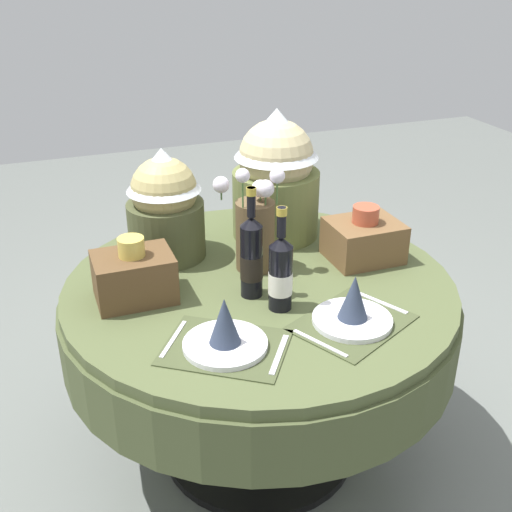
{
  "coord_description": "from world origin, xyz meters",
  "views": [
    {
      "loc": [
        -0.66,
        -1.74,
        1.74
      ],
      "look_at": [
        0.0,
        0.03,
        0.8
      ],
      "focal_mm": 44.32,
      "sensor_mm": 36.0,
      "label": 1
    }
  ],
  "objects_px": {
    "place_setting_right": "(353,310)",
    "woven_basket_side_right": "(364,239)",
    "wine_bottle_left": "(281,272)",
    "wine_bottle_centre": "(251,256)",
    "gift_tub_back_left": "(165,201)",
    "gift_tub_back_right": "(276,170)",
    "dining_table": "(259,319)",
    "woven_basket_side_left": "(134,276)",
    "place_setting_left": "(225,334)",
    "flower_vase": "(255,228)"
  },
  "relations": [
    {
      "from": "wine_bottle_centre",
      "to": "flower_vase",
      "type": "bearing_deg",
      "value": 66.36
    },
    {
      "from": "wine_bottle_left",
      "to": "woven_basket_side_right",
      "type": "relative_size",
      "value": 1.36
    },
    {
      "from": "dining_table",
      "to": "woven_basket_side_right",
      "type": "height_order",
      "value": "woven_basket_side_right"
    },
    {
      "from": "wine_bottle_left",
      "to": "woven_basket_side_left",
      "type": "height_order",
      "value": "wine_bottle_left"
    },
    {
      "from": "place_setting_right",
      "to": "gift_tub_back_left",
      "type": "relative_size",
      "value": 1.04
    },
    {
      "from": "dining_table",
      "to": "place_setting_left",
      "type": "height_order",
      "value": "place_setting_left"
    },
    {
      "from": "woven_basket_side_right",
      "to": "woven_basket_side_left",
      "type": "bearing_deg",
      "value": 179.95
    },
    {
      "from": "gift_tub_back_right",
      "to": "place_setting_right",
      "type": "bearing_deg",
      "value": -92.24
    },
    {
      "from": "place_setting_right",
      "to": "wine_bottle_left",
      "type": "height_order",
      "value": "wine_bottle_left"
    },
    {
      "from": "place_setting_right",
      "to": "wine_bottle_centre",
      "type": "xyz_separation_m",
      "value": [
        -0.22,
        0.27,
        0.09
      ]
    },
    {
      "from": "flower_vase",
      "to": "gift_tub_back_right",
      "type": "relative_size",
      "value": 0.77
    },
    {
      "from": "dining_table",
      "to": "gift_tub_back_right",
      "type": "distance_m",
      "value": 0.57
    },
    {
      "from": "place_setting_left",
      "to": "flower_vase",
      "type": "height_order",
      "value": "flower_vase"
    },
    {
      "from": "place_setting_left",
      "to": "woven_basket_side_left",
      "type": "bearing_deg",
      "value": 116.59
    },
    {
      "from": "dining_table",
      "to": "flower_vase",
      "type": "relative_size",
      "value": 3.53
    },
    {
      "from": "place_setting_right",
      "to": "wine_bottle_left",
      "type": "xyz_separation_m",
      "value": [
        -0.17,
        0.16,
        0.08
      ]
    },
    {
      "from": "gift_tub_back_left",
      "to": "woven_basket_side_left",
      "type": "bearing_deg",
      "value": -122.31
    },
    {
      "from": "wine_bottle_centre",
      "to": "woven_basket_side_right",
      "type": "bearing_deg",
      "value": 12.99
    },
    {
      "from": "place_setting_left",
      "to": "wine_bottle_left",
      "type": "xyz_separation_m",
      "value": [
        0.23,
        0.15,
        0.08
      ]
    },
    {
      "from": "flower_vase",
      "to": "gift_tub_back_right",
      "type": "height_order",
      "value": "gift_tub_back_right"
    },
    {
      "from": "place_setting_left",
      "to": "gift_tub_back_right",
      "type": "height_order",
      "value": "gift_tub_back_right"
    },
    {
      "from": "wine_bottle_left",
      "to": "woven_basket_side_left",
      "type": "relative_size",
      "value": 1.37
    },
    {
      "from": "wine_bottle_left",
      "to": "wine_bottle_centre",
      "type": "distance_m",
      "value": 0.12
    },
    {
      "from": "woven_basket_side_right",
      "to": "place_setting_right",
      "type": "bearing_deg",
      "value": -122.91
    },
    {
      "from": "dining_table",
      "to": "wine_bottle_centre",
      "type": "relative_size",
      "value": 3.64
    },
    {
      "from": "gift_tub_back_right",
      "to": "place_setting_left",
      "type": "bearing_deg",
      "value": -122.23
    },
    {
      "from": "wine_bottle_left",
      "to": "gift_tub_back_right",
      "type": "distance_m",
      "value": 0.57
    },
    {
      "from": "place_setting_left",
      "to": "wine_bottle_left",
      "type": "distance_m",
      "value": 0.28
    },
    {
      "from": "flower_vase",
      "to": "gift_tub_back_right",
      "type": "bearing_deg",
      "value": 54.08
    },
    {
      "from": "flower_vase",
      "to": "gift_tub_back_left",
      "type": "xyz_separation_m",
      "value": [
        -0.26,
        0.2,
        0.06
      ]
    },
    {
      "from": "flower_vase",
      "to": "place_setting_left",
      "type": "bearing_deg",
      "value": -120.04
    },
    {
      "from": "gift_tub_back_right",
      "to": "woven_basket_side_right",
      "type": "xyz_separation_m",
      "value": [
        0.22,
        -0.31,
        -0.18
      ]
    },
    {
      "from": "gift_tub_back_right",
      "to": "woven_basket_side_right",
      "type": "bearing_deg",
      "value": -54.88
    },
    {
      "from": "place_setting_left",
      "to": "wine_bottle_centre",
      "type": "bearing_deg",
      "value": 56.04
    },
    {
      "from": "place_setting_right",
      "to": "woven_basket_side_right",
      "type": "xyz_separation_m",
      "value": [
        0.24,
        0.37,
        0.03
      ]
    },
    {
      "from": "place_setting_right",
      "to": "place_setting_left",
      "type": "bearing_deg",
      "value": 178.57
    },
    {
      "from": "dining_table",
      "to": "woven_basket_side_left",
      "type": "height_order",
      "value": "woven_basket_side_left"
    },
    {
      "from": "dining_table",
      "to": "gift_tub_back_right",
      "type": "relative_size",
      "value": 2.71
    },
    {
      "from": "wine_bottle_centre",
      "to": "woven_basket_side_right",
      "type": "relative_size",
      "value": 1.49
    },
    {
      "from": "dining_table",
      "to": "woven_basket_side_left",
      "type": "xyz_separation_m",
      "value": [
        -0.41,
        0.03,
        0.23
      ]
    },
    {
      "from": "gift_tub_back_left",
      "to": "woven_basket_side_right",
      "type": "relative_size",
      "value": 1.63
    },
    {
      "from": "wine_bottle_left",
      "to": "woven_basket_side_left",
      "type": "bearing_deg",
      "value": 152.47
    },
    {
      "from": "wine_bottle_left",
      "to": "gift_tub_back_left",
      "type": "xyz_separation_m",
      "value": [
        -0.24,
        0.48,
        0.09
      ]
    },
    {
      "from": "place_setting_right",
      "to": "woven_basket_side_right",
      "type": "relative_size",
      "value": 1.7
    },
    {
      "from": "gift_tub_back_left",
      "to": "woven_basket_side_right",
      "type": "bearing_deg",
      "value": -22.46
    },
    {
      "from": "place_setting_left",
      "to": "gift_tub_back_right",
      "type": "relative_size",
      "value": 0.87
    },
    {
      "from": "flower_vase",
      "to": "wine_bottle_centre",
      "type": "bearing_deg",
      "value": -113.64
    },
    {
      "from": "flower_vase",
      "to": "wine_bottle_centre",
      "type": "distance_m",
      "value": 0.19
    },
    {
      "from": "gift_tub_back_left",
      "to": "gift_tub_back_right",
      "type": "relative_size",
      "value": 0.82
    },
    {
      "from": "place_setting_right",
      "to": "dining_table",
      "type": "bearing_deg",
      "value": 116.26
    }
  ]
}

